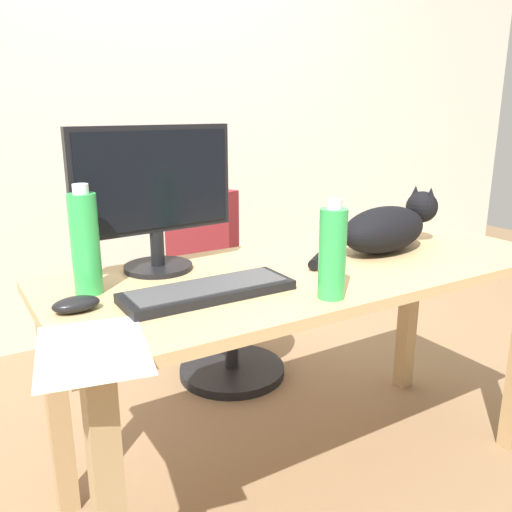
% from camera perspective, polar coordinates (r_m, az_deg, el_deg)
% --- Properties ---
extents(ground_plane, '(8.00, 8.00, 0.00)m').
position_cam_1_polar(ground_plane, '(1.95, 5.51, -22.25)').
color(ground_plane, '#846647').
extents(back_wall, '(6.00, 0.04, 2.60)m').
position_cam_1_polar(back_wall, '(2.90, -12.98, 17.37)').
color(back_wall, beige).
rests_on(back_wall, ground_plane).
extents(desk, '(1.57, 0.64, 0.73)m').
position_cam_1_polar(desk, '(1.64, 6.08, -4.67)').
color(desk, tan).
rests_on(desk, ground_plane).
extents(office_chair, '(0.51, 0.49, 0.89)m').
position_cam_1_polar(office_chair, '(2.34, -3.49, -4.78)').
color(office_chair, black).
rests_on(office_chair, ground_plane).
extents(monitor, '(0.48, 0.20, 0.42)m').
position_cam_1_polar(monitor, '(1.54, -10.85, 6.64)').
color(monitor, black).
rests_on(monitor, desk).
extents(keyboard, '(0.44, 0.15, 0.03)m').
position_cam_1_polar(keyboard, '(1.35, -5.16, -3.74)').
color(keyboard, black).
rests_on(keyboard, desk).
extents(cat, '(0.61, 0.24, 0.20)m').
position_cam_1_polar(cat, '(1.81, 14.04, 3.07)').
color(cat, black).
rests_on(cat, desk).
extents(computer_mouse, '(0.11, 0.06, 0.04)m').
position_cam_1_polar(computer_mouse, '(1.31, -18.80, -4.93)').
color(computer_mouse, black).
rests_on(computer_mouse, desk).
extents(paper_sheet, '(0.27, 0.33, 0.00)m').
position_cam_1_polar(paper_sheet, '(1.11, -17.19, -9.57)').
color(paper_sheet, white).
rests_on(paper_sheet, desk).
extents(water_bottle, '(0.07, 0.07, 0.28)m').
position_cam_1_polar(water_bottle, '(1.40, -17.90, 1.33)').
color(water_bottle, green).
rests_on(water_bottle, desk).
extents(spray_bottle, '(0.07, 0.07, 0.25)m').
position_cam_1_polar(spray_bottle, '(1.31, 8.22, 0.36)').
color(spray_bottle, green).
rests_on(spray_bottle, desk).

